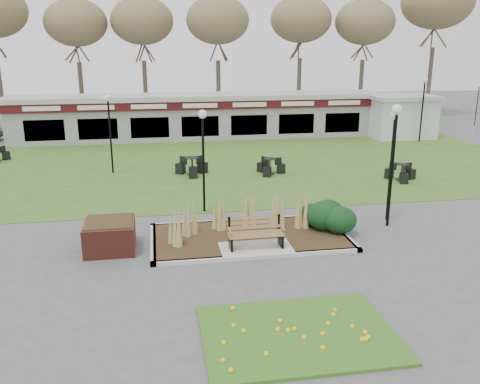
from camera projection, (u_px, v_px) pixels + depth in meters
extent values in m
plane|color=#515154|center=(257.00, 253.00, 15.44)|extent=(100.00, 100.00, 0.00)
cube|color=#39611E|center=(212.00, 164.00, 26.79)|extent=(34.00, 16.00, 0.02)
cube|color=#2E641C|center=(298.00, 334.00, 11.08)|extent=(4.20, 3.00, 0.08)
cube|color=#2E2112|center=(250.00, 237.00, 16.56)|extent=(6.22, 3.22, 0.12)
cube|color=#B7B7B2|center=(259.00, 257.00, 15.04)|extent=(6.40, 0.18, 0.12)
cube|color=#B7B7B2|center=(241.00, 221.00, 18.08)|extent=(6.40, 0.18, 0.12)
cube|color=#B7B7B2|center=(153.00, 243.00, 16.06)|extent=(0.18, 3.40, 0.12)
cube|color=#B7B7B2|center=(340.00, 231.00, 17.05)|extent=(0.18, 3.40, 0.12)
cube|color=#B7B7B2|center=(256.00, 249.00, 15.56)|extent=(2.20, 1.20, 0.13)
cone|color=tan|center=(190.00, 218.00, 16.46)|extent=(0.36, 0.36, 1.15)
cone|color=tan|center=(219.00, 212.00, 16.99)|extent=(0.36, 0.36, 1.15)
cone|color=tan|center=(250.00, 209.00, 17.36)|extent=(0.36, 0.36, 1.15)
cone|color=tan|center=(277.00, 209.00, 17.31)|extent=(0.36, 0.36, 1.15)
cone|color=tan|center=(303.00, 212.00, 17.06)|extent=(0.36, 0.36, 1.15)
cone|color=tan|center=(175.00, 227.00, 15.62)|extent=(0.36, 0.36, 1.15)
ellipsoid|color=black|center=(325.00, 216.00, 17.01)|extent=(1.21, 1.10, 0.99)
ellipsoid|color=black|center=(340.00, 220.00, 16.71)|extent=(1.10, 1.00, 0.90)
ellipsoid|color=black|center=(328.00, 212.00, 17.55)|extent=(1.06, 0.96, 0.86)
ellipsoid|color=black|center=(311.00, 214.00, 17.47)|extent=(0.92, 0.84, 0.76)
cube|color=olive|center=(256.00, 234.00, 15.42)|extent=(1.70, 0.57, 0.04)
cube|color=olive|center=(254.00, 222.00, 15.64)|extent=(1.70, 0.13, 0.44)
cube|color=black|center=(231.00, 243.00, 15.36)|extent=(0.06, 0.55, 0.42)
cube|color=black|center=(281.00, 239.00, 15.61)|extent=(0.06, 0.55, 0.42)
cube|color=black|center=(229.00, 225.00, 15.51)|extent=(0.06, 0.06, 0.50)
cube|color=black|center=(279.00, 222.00, 15.76)|extent=(0.06, 0.06, 0.50)
cube|color=olive|center=(229.00, 230.00, 15.22)|extent=(0.05, 0.50, 0.04)
cube|color=olive|center=(282.00, 227.00, 15.49)|extent=(0.05, 0.50, 0.04)
cube|color=maroon|center=(110.00, 236.00, 15.56)|extent=(1.50, 1.50, 0.90)
cube|color=#2E2112|center=(109.00, 222.00, 15.43)|extent=(1.40, 1.40, 0.06)
cube|color=gray|center=(198.00, 118.00, 34.00)|extent=(24.00, 3.00, 2.60)
cube|color=#420E13|center=(200.00, 105.00, 32.24)|extent=(24.00, 0.18, 0.55)
cube|color=#BABBBF|center=(198.00, 97.00, 33.59)|extent=(24.60, 3.40, 0.30)
cube|color=silver|center=(200.00, 106.00, 32.13)|extent=(22.00, 0.02, 0.28)
cube|color=black|center=(200.00, 126.00, 32.71)|extent=(22.00, 0.10, 1.30)
cube|color=silver|center=(400.00, 118.00, 34.26)|extent=(4.00, 3.00, 2.60)
cube|color=#BABBBF|center=(402.00, 97.00, 33.86)|extent=(4.40, 3.40, 0.25)
cylinder|color=#47382B|center=(74.00, 90.00, 39.77)|extent=(0.36, 0.36, 5.17)
ellipsoid|color=brown|center=(67.00, 12.00, 38.14)|extent=(5.24, 5.24, 3.93)
cylinder|color=#47382B|center=(152.00, 89.00, 40.73)|extent=(0.36, 0.36, 5.17)
ellipsoid|color=brown|center=(148.00, 13.00, 39.10)|extent=(5.24, 5.24, 3.93)
cylinder|color=#47382B|center=(226.00, 88.00, 41.69)|extent=(0.36, 0.36, 5.17)
ellipsoid|color=brown|center=(225.00, 14.00, 40.05)|extent=(5.24, 5.24, 3.93)
cylinder|color=#47382B|center=(296.00, 87.00, 42.64)|extent=(0.36, 0.36, 5.17)
ellipsoid|color=brown|center=(299.00, 14.00, 41.01)|extent=(5.24, 5.24, 3.93)
cylinder|color=#47382B|center=(364.00, 86.00, 43.60)|extent=(0.36, 0.36, 5.17)
ellipsoid|color=brown|center=(369.00, 15.00, 41.96)|extent=(5.24, 5.24, 3.93)
cylinder|color=#47382B|center=(428.00, 85.00, 44.55)|extent=(0.36, 0.36, 5.17)
ellipsoid|color=brown|center=(436.00, 16.00, 42.92)|extent=(5.24, 5.24, 3.93)
cylinder|color=black|center=(392.00, 172.00, 17.23)|extent=(0.10, 0.10, 3.89)
sphere|color=white|center=(397.00, 110.00, 16.64)|extent=(0.35, 0.35, 0.35)
cylinder|color=black|center=(204.00, 166.00, 18.77)|extent=(0.09, 0.09, 3.55)
sphere|color=white|center=(202.00, 114.00, 18.23)|extent=(0.32, 0.32, 0.32)
cylinder|color=black|center=(391.00, 171.00, 17.88)|extent=(0.09, 0.09, 3.64)
sphere|color=white|center=(395.00, 115.00, 17.33)|extent=(0.33, 0.33, 0.33)
cylinder|color=black|center=(422.00, 113.00, 32.41)|extent=(0.09, 0.09, 3.78)
sphere|color=white|center=(425.00, 80.00, 31.84)|extent=(0.34, 0.34, 0.34)
cylinder|color=black|center=(111.00, 138.00, 24.46)|extent=(0.09, 0.09, 3.52)
sphere|color=white|center=(108.00, 98.00, 23.93)|extent=(0.32, 0.32, 0.32)
cube|color=black|center=(6.00, 155.00, 27.73)|extent=(0.47, 0.47, 0.46)
cylinder|color=black|center=(192.00, 174.00, 24.59)|extent=(0.50, 0.50, 0.03)
cylinder|color=black|center=(192.00, 166.00, 24.48)|extent=(0.06, 0.06, 0.82)
cylinder|color=black|center=(192.00, 158.00, 24.36)|extent=(0.68, 0.68, 0.03)
cube|color=black|center=(203.00, 168.00, 24.90)|extent=(0.53, 0.53, 0.52)
cube|color=black|center=(180.00, 168.00, 24.73)|extent=(0.53, 0.53, 0.52)
cube|color=black|center=(193.00, 173.00, 23.93)|extent=(0.39, 0.39, 0.52)
cylinder|color=black|center=(401.00, 180.00, 23.61)|extent=(0.45, 0.45, 0.03)
cylinder|color=black|center=(401.00, 172.00, 23.51)|extent=(0.05, 0.05, 0.74)
cylinder|color=black|center=(402.00, 164.00, 23.40)|extent=(0.62, 0.62, 0.03)
cube|color=black|center=(410.00, 174.00, 23.78)|extent=(0.43, 0.43, 0.47)
cube|color=black|center=(389.00, 173.00, 23.86)|extent=(0.49, 0.49, 0.47)
cube|color=black|center=(404.00, 178.00, 23.01)|extent=(0.43, 0.43, 0.47)
cylinder|color=black|center=(270.00, 173.00, 24.76)|extent=(0.45, 0.45, 0.03)
cylinder|color=black|center=(270.00, 166.00, 24.65)|extent=(0.05, 0.05, 0.74)
cylinder|color=black|center=(270.00, 159.00, 24.55)|extent=(0.61, 0.61, 0.03)
cube|color=black|center=(281.00, 168.00, 24.82)|extent=(0.37, 0.37, 0.47)
cube|color=black|center=(262.00, 167.00, 25.09)|extent=(0.48, 0.48, 0.47)
cube|color=black|center=(267.00, 172.00, 24.18)|extent=(0.47, 0.47, 0.47)
cylinder|color=black|center=(473.00, 132.00, 29.93)|extent=(0.06, 0.06, 2.20)
imported|color=#376AC3|center=(475.00, 123.00, 29.77)|extent=(2.59, 2.62, 1.90)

